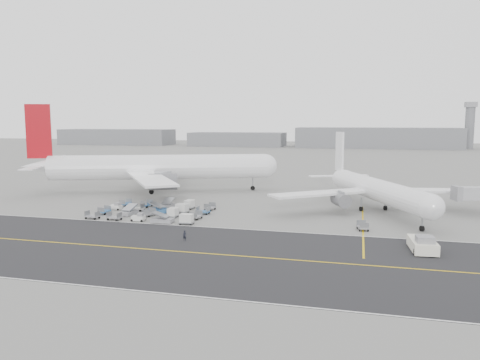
% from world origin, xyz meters
% --- Properties ---
extents(ground, '(700.00, 700.00, 0.00)m').
position_xyz_m(ground, '(0.00, 0.00, 0.00)').
color(ground, gray).
rests_on(ground, ground).
extents(taxiway, '(220.00, 59.00, 0.03)m').
position_xyz_m(taxiway, '(5.02, -17.98, 0.01)').
color(taxiway, '#28282B').
rests_on(taxiway, ground).
extents(horizon_buildings, '(520.00, 28.00, 28.00)m').
position_xyz_m(horizon_buildings, '(30.00, 260.00, 0.00)').
color(horizon_buildings, slate).
rests_on(horizon_buildings, ground).
extents(control_tower, '(7.00, 7.00, 31.25)m').
position_xyz_m(control_tower, '(100.00, 265.00, 16.25)').
color(control_tower, slate).
rests_on(control_tower, ground).
extents(airliner_a, '(63.36, 62.20, 22.90)m').
position_xyz_m(airliner_a, '(-23.40, 33.70, 6.59)').
color(airliner_a, white).
rests_on(airliner_a, ground).
extents(airliner_b, '(42.71, 43.72, 15.98)m').
position_xyz_m(airliner_b, '(32.21, 20.86, 4.61)').
color(airliner_b, white).
rests_on(airliner_b, ground).
extents(pushback_tug, '(3.78, 9.09, 2.58)m').
position_xyz_m(pushback_tug, '(38.23, -9.18, 1.06)').
color(pushback_tug, white).
rests_on(pushback_tug, ground).
extents(gse_cluster, '(28.60, 23.46, 2.00)m').
position_xyz_m(gse_cluster, '(-10.78, 6.21, 0.00)').
color(gse_cluster, '#96969B').
rests_on(gse_cluster, ground).
extents(stray_dolly, '(2.12, 2.89, 1.60)m').
position_xyz_m(stray_dolly, '(29.91, 2.28, 0.00)').
color(stray_dolly, silver).
rests_on(stray_dolly, ground).
extents(ground_crew_a, '(0.68, 0.52, 1.68)m').
position_xyz_m(ground_crew_a, '(2.87, -12.11, 0.84)').
color(ground_crew_a, black).
rests_on(ground_crew_a, ground).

